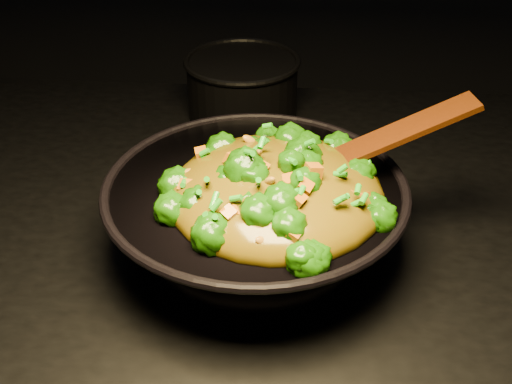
# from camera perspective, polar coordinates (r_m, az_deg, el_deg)

# --- Properties ---
(wok) EXTENTS (0.38, 0.38, 0.10)m
(wok) POSITION_cam_1_polar(r_m,az_deg,el_deg) (0.83, -0.05, -2.51)
(wok) COLOR black
(wok) RESTS_ON stovetop
(stir_fry) EXTENTS (0.35, 0.35, 0.09)m
(stir_fry) POSITION_cam_1_polar(r_m,az_deg,el_deg) (0.76, 1.84, 2.33)
(stir_fry) COLOR #1B5806
(stir_fry) RESTS_ON wok
(spatula) EXTENTS (0.26, 0.10, 0.11)m
(spatula) POSITION_cam_1_polar(r_m,az_deg,el_deg) (0.81, 10.22, 4.17)
(spatula) COLOR #351807
(spatula) RESTS_ON wok
(back_pot) EXTENTS (0.21, 0.21, 0.11)m
(back_pot) POSITION_cam_1_polar(r_m,az_deg,el_deg) (1.17, -1.22, 9.26)
(back_pot) COLOR black
(back_pot) RESTS_ON stovetop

